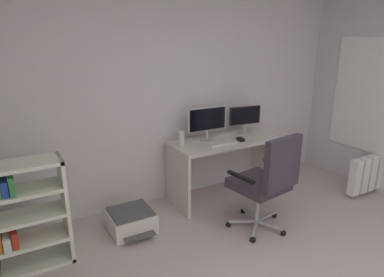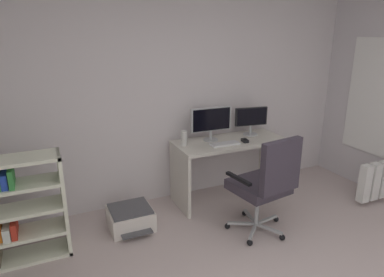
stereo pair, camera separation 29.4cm
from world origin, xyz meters
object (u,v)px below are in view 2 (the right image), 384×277
(bookshelf, at_px, (5,213))
(monitor_main, at_px, (211,121))
(desk, at_px, (230,157))
(monitor_secondary, at_px, (251,118))
(keyboard, at_px, (225,144))
(office_chair, at_px, (266,182))
(computer_mouse, at_px, (245,141))
(printer, at_px, (131,218))
(desktop_speaker, at_px, (184,138))

(bookshelf, bearing_deg, monitor_main, 9.69)
(desk, bearing_deg, monitor_main, 154.68)
(monitor_secondary, height_order, keyboard, monitor_secondary)
(monitor_secondary, relative_size, office_chair, 0.39)
(computer_mouse, xyz_separation_m, office_chair, (-0.22, -0.74, -0.18))
(keyboard, bearing_deg, printer, -176.12)
(computer_mouse, xyz_separation_m, desktop_speaker, (-0.71, 0.18, 0.07))
(keyboard, distance_m, office_chair, 0.77)
(computer_mouse, bearing_deg, bookshelf, -170.06)
(monitor_main, distance_m, monitor_secondary, 0.57)
(computer_mouse, relative_size, desktop_speaker, 0.59)
(monitor_secondary, relative_size, desktop_speaker, 2.46)
(bookshelf, height_order, printer, bookshelf)
(computer_mouse, bearing_deg, office_chair, -100.01)
(monitor_secondary, height_order, computer_mouse, monitor_secondary)
(keyboard, bearing_deg, desktop_speaker, 159.82)
(desk, height_order, computer_mouse, computer_mouse)
(monitor_main, bearing_deg, office_chair, -83.18)
(keyboard, height_order, bookshelf, bookshelf)
(monitor_main, xyz_separation_m, bookshelf, (-2.22, -0.38, -0.51))
(monitor_secondary, height_order, desktop_speaker, monitor_secondary)
(desk, relative_size, desktop_speaker, 7.97)
(desk, xyz_separation_m, bookshelf, (-2.43, -0.28, -0.05))
(computer_mouse, bearing_deg, desktop_speaker, 172.28)
(desk, distance_m, keyboard, 0.29)
(computer_mouse, bearing_deg, monitor_main, 152.46)
(office_chair, bearing_deg, printer, 150.04)
(monitor_secondary, xyz_separation_m, computer_mouse, (-0.23, -0.23, -0.19))
(desk, distance_m, office_chair, 0.87)
(office_chair, bearing_deg, desk, 83.64)
(desk, bearing_deg, office_chair, -96.36)
(desktop_speaker, relative_size, office_chair, 0.16)
(office_chair, distance_m, bookshelf, 2.41)
(monitor_main, relative_size, desktop_speaker, 3.01)
(keyboard, xyz_separation_m, desktop_speaker, (-0.44, 0.17, 0.07))
(monitor_secondary, distance_m, computer_mouse, 0.38)
(desktop_speaker, relative_size, printer, 0.34)
(keyboard, height_order, desktop_speaker, desktop_speaker)
(computer_mouse, relative_size, printer, 0.20)
(keyboard, bearing_deg, monitor_secondary, 25.32)
(desktop_speaker, distance_m, bookshelf, 1.91)
(desk, height_order, monitor_main, monitor_main)
(monitor_main, relative_size, keyboard, 1.50)
(monitor_secondary, relative_size, computer_mouse, 4.18)
(desk, xyz_separation_m, computer_mouse, (0.12, -0.13, 0.23))
(desk, distance_m, bookshelf, 2.45)
(monitor_main, height_order, monitor_secondary, monitor_main)
(keyboard, xyz_separation_m, bookshelf, (-2.29, -0.16, -0.27))
(keyboard, relative_size, computer_mouse, 3.40)
(monitor_main, bearing_deg, desk, -25.32)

